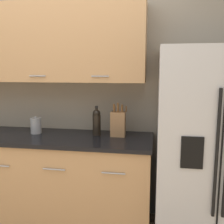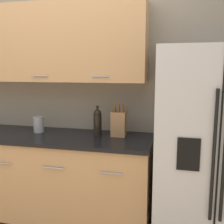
# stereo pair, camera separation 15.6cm
# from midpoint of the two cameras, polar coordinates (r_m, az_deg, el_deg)

# --- Properties ---
(wall_back) EXTENTS (10.00, 0.39, 2.60)m
(wall_back) POSITION_cam_midpoint_polar(r_m,az_deg,el_deg) (2.86, -9.97, 6.87)
(wall_back) COLOR gray
(wall_back) RESTS_ON ground_plane
(counter_unit) EXTENTS (2.18, 0.64, 0.91)m
(counter_unit) POSITION_cam_midpoint_polar(r_m,az_deg,el_deg) (2.84, -12.88, -13.52)
(counter_unit) COLOR black
(counter_unit) RESTS_ON ground_plane
(refrigerator) EXTENTS (0.90, 0.78, 1.72)m
(refrigerator) POSITION_cam_midpoint_polar(r_m,az_deg,el_deg) (2.40, 22.47, -8.05)
(refrigerator) COLOR #B2B2B5
(refrigerator) RESTS_ON ground_plane
(knife_block) EXTENTS (0.15, 0.10, 0.33)m
(knife_block) POSITION_cam_midpoint_polar(r_m,az_deg,el_deg) (2.52, 3.24, -2.52)
(knife_block) COLOR olive
(knife_block) RESTS_ON counter_unit
(wine_bottle) EXTENTS (0.08, 0.08, 0.29)m
(wine_bottle) POSITION_cam_midpoint_polar(r_m,az_deg,el_deg) (2.56, -1.44, -2.09)
(wine_bottle) COLOR black
(wine_bottle) RESTS_ON counter_unit
(steel_canister) EXTENTS (0.11, 0.11, 0.17)m
(steel_canister) POSITION_cam_midpoint_polar(r_m,az_deg,el_deg) (2.77, -14.13, -2.67)
(steel_canister) COLOR gray
(steel_canister) RESTS_ON counter_unit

